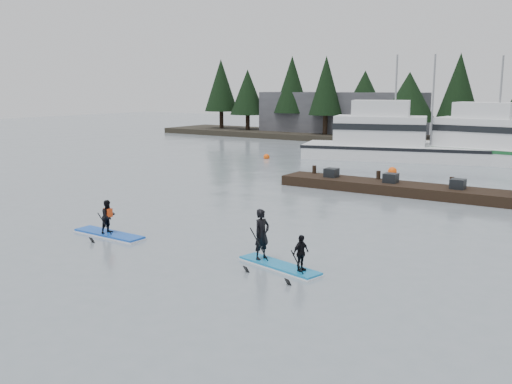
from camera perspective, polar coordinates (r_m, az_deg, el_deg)
The scene contains 11 objects.
ground at distance 20.48m, azimuth -9.42°, elevation -5.58°, with size 160.00×160.00×0.00m, color gray.
far_shore at distance 58.14m, azimuth 20.21°, elevation 4.61°, with size 70.00×8.00×0.60m, color #2D281E.
treeline at distance 58.16m, azimuth 20.19°, elevation 4.31°, with size 60.00×4.00×8.00m, color black, non-canonical shape.
waterfront_building at distance 64.55m, azimuth 8.53°, elevation 7.62°, with size 18.00×6.00×5.00m, color #4C4C51.
fishing_boat_large at distance 46.10m, azimuth 13.92°, elevation 4.02°, with size 15.97×8.36×8.94m.
fishing_boat_medium at distance 46.08m, azimuth 23.23°, elevation 3.43°, with size 15.18×5.46×8.80m.
floating_dock at distance 30.89m, azimuth 16.78°, elevation 0.08°, with size 16.30×2.17×0.54m, color black.
buoy_b at distance 38.31m, azimuth 13.47°, elevation 1.77°, with size 0.58×0.58×0.58m, color #FF550C.
buoy_a at distance 45.24m, azimuth 1.06°, elevation 3.36°, with size 0.48×0.48×0.48m, color #FF550C.
paddleboard_solo at distance 22.49m, azimuth -14.53°, elevation -3.10°, with size 3.16×1.07×1.84m.
paddleboard_duo at distance 18.08m, azimuth 2.00°, elevation -5.56°, with size 3.09×1.56×2.28m.
Camera 1 is at (13.57, -14.28, 5.63)m, focal length 40.00 mm.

